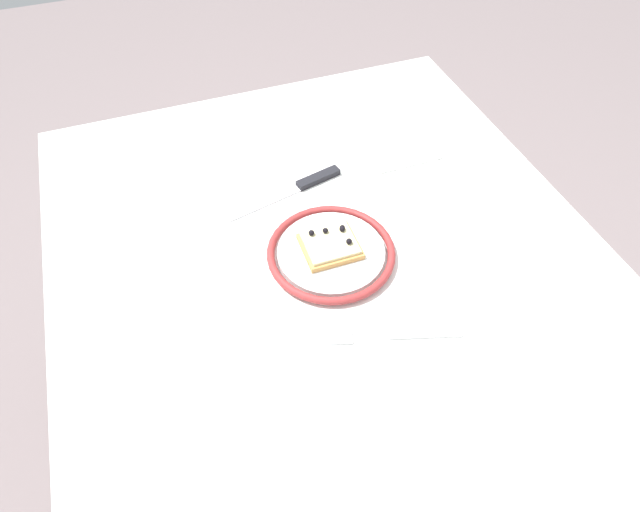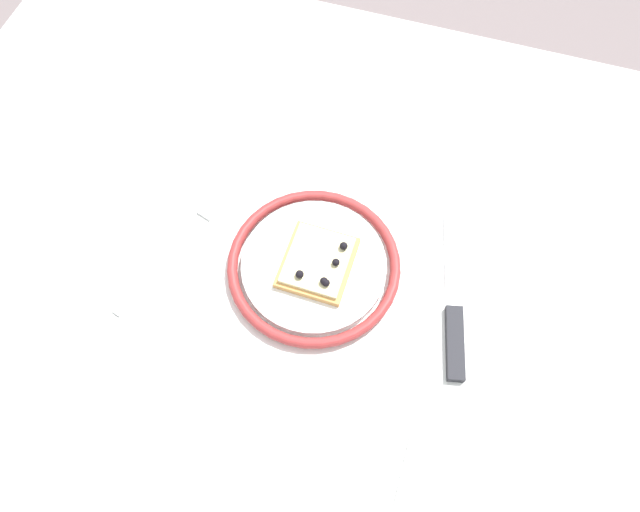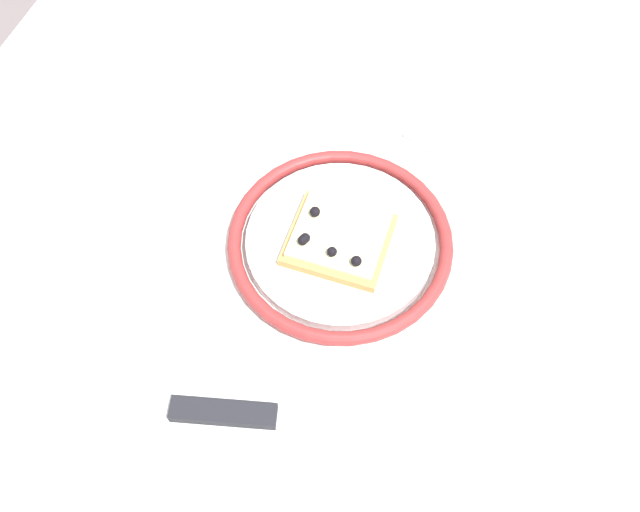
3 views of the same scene
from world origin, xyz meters
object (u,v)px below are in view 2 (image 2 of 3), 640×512
(pizza_slice_near, at_px, (317,264))
(knife, at_px, (454,317))
(fork, at_px, (172,251))
(dining_table, at_px, (291,289))
(plate, at_px, (313,266))

(pizza_slice_near, bearing_deg, knife, -3.13)
(knife, xyz_separation_m, fork, (-0.36, -0.02, -0.00))
(dining_table, relative_size, knife, 4.72)
(dining_table, bearing_deg, fork, -167.62)
(dining_table, distance_m, pizza_slice_near, 0.12)
(plate, distance_m, pizza_slice_near, 0.01)
(plate, relative_size, knife, 0.91)
(pizza_slice_near, bearing_deg, fork, -171.38)
(plate, xyz_separation_m, knife, (0.18, -0.01, -0.00))
(dining_table, bearing_deg, plate, -2.55)
(plate, xyz_separation_m, fork, (-0.18, -0.03, -0.01))
(fork, bearing_deg, dining_table, 12.38)
(pizza_slice_near, relative_size, fork, 0.47)
(knife, bearing_deg, dining_table, 176.43)
(dining_table, relative_size, fork, 5.71)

